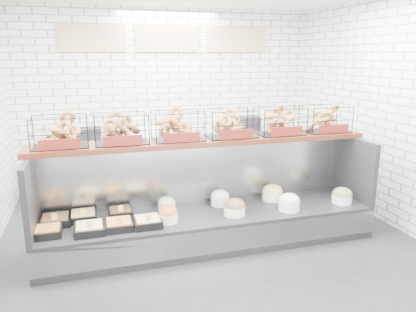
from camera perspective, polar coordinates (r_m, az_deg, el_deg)
name	(u,v)px	position (r m, az deg, el deg)	size (l,w,h in m)	color
ground	(217,253)	(4.84, 1.33, -13.50)	(5.50, 5.50, 0.00)	black
room_shell	(203,71)	(4.88, -0.72, 11.90)	(5.02, 5.51, 3.01)	silver
display_case	(208,216)	(5.00, -0.01, -8.45)	(4.00, 0.90, 1.20)	black
bagel_shelf	(205,127)	(4.87, -0.46, 4.06)	(4.10, 0.50, 0.40)	#3B160C
prep_counter	(174,163)	(6.88, -4.84, -0.95)	(4.00, 0.60, 1.20)	#93969B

